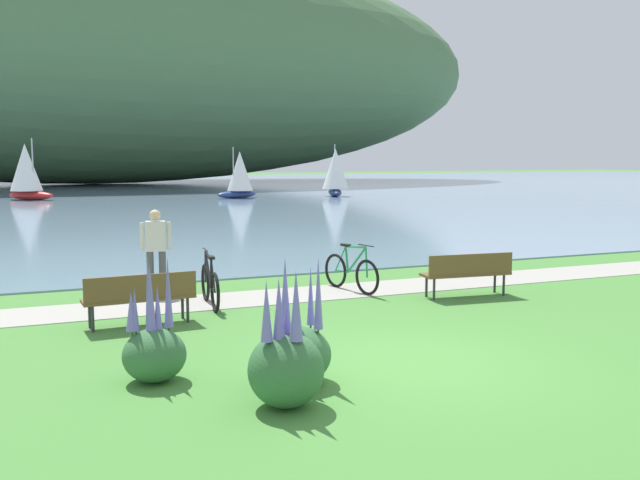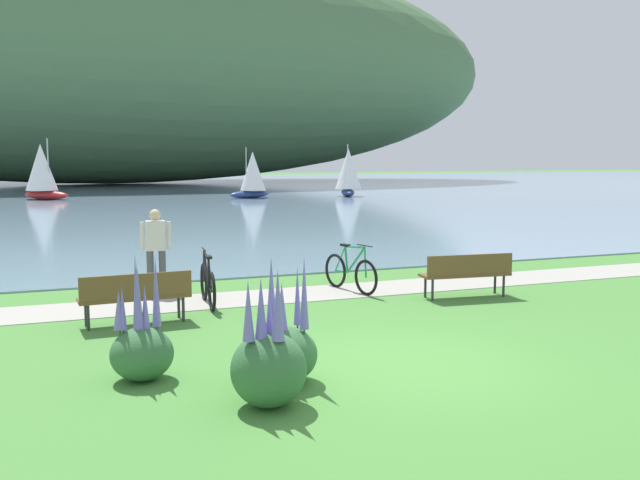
% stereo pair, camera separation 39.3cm
% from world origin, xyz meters
% --- Properties ---
extents(ground_plane, '(200.00, 200.00, 0.00)m').
position_xyz_m(ground_plane, '(0.00, 0.00, 0.00)').
color(ground_plane, '#478438').
extents(bay_water, '(180.00, 80.00, 0.04)m').
position_xyz_m(bay_water, '(0.00, 47.10, 0.02)').
color(bay_water, '#7A99B2').
rests_on(bay_water, ground).
extents(distant_hillside, '(80.66, 28.00, 23.40)m').
position_xyz_m(distant_hillside, '(0.93, 63.31, 11.74)').
color(distant_hillside, '#4C7047').
rests_on(distant_hillside, bay_water).
extents(shoreline_path, '(60.00, 1.50, 0.01)m').
position_xyz_m(shoreline_path, '(0.00, 4.92, 0.01)').
color(shoreline_path, '#A39E93').
rests_on(shoreline_path, ground).
extents(park_bench_near_camera, '(1.84, 0.64, 0.88)m').
position_xyz_m(park_bench_near_camera, '(3.21, 3.46, 0.52)').
color(park_bench_near_camera, brown).
rests_on(park_bench_near_camera, ground).
extents(park_bench_further_along, '(1.83, 0.59, 0.88)m').
position_xyz_m(park_bench_further_along, '(-3.11, 3.47, 0.52)').
color(park_bench_further_along, brown).
rests_on(park_bench_further_along, ground).
extents(bicycle_leaning_near_bench, '(0.47, 1.74, 1.01)m').
position_xyz_m(bicycle_leaning_near_bench, '(1.33, 4.88, 0.40)').
color(bicycle_leaning_near_bench, black).
rests_on(bicycle_leaning_near_bench, ground).
extents(bicycle_beside_path, '(0.18, 1.77, 1.01)m').
position_xyz_m(bicycle_beside_path, '(-1.69, 4.55, 0.40)').
color(bicycle_beside_path, black).
rests_on(bicycle_beside_path, ground).
extents(person_at_shoreline, '(0.60, 0.29, 1.71)m').
position_xyz_m(person_at_shoreline, '(-2.42, 6.07, 0.98)').
color(person_at_shoreline, '#4C4C51').
rests_on(person_at_shoreline, ground).
extents(echium_bush_closest_to_camera, '(0.84, 0.84, 1.57)m').
position_xyz_m(echium_bush_closest_to_camera, '(-1.74, -0.21, 0.42)').
color(echium_bush_closest_to_camera, '#386B3D').
rests_on(echium_bush_closest_to_camera, ground).
extents(echium_bush_beside_closest, '(0.85, 0.85, 1.58)m').
position_xyz_m(echium_bush_beside_closest, '(-2.16, -0.96, 0.47)').
color(echium_bush_beside_closest, '#386B3D').
rests_on(echium_bush_beside_closest, ground).
extents(echium_bush_mid_cluster, '(0.78, 0.78, 1.60)m').
position_xyz_m(echium_bush_mid_cluster, '(-3.37, 0.51, 0.41)').
color(echium_bush_mid_cluster, '#386B3D').
rests_on(echium_bush_mid_cluster, ground).
extents(sailboat_nearest_to_shore, '(3.10, 2.93, 3.78)m').
position_xyz_m(sailboat_nearest_to_shore, '(-4.90, 39.04, 1.82)').
color(sailboat_nearest_to_shore, '#B22323').
rests_on(sailboat_nearest_to_shore, bay_water).
extents(sailboat_mid_bay, '(2.20, 3.08, 3.49)m').
position_xyz_m(sailboat_mid_bay, '(14.23, 35.25, 1.68)').
color(sailboat_mid_bay, navy).
rests_on(sailboat_mid_bay, bay_water).
extents(sailboat_far_off, '(2.89, 1.99, 3.27)m').
position_xyz_m(sailboat_far_off, '(7.74, 35.77, 1.58)').
color(sailboat_far_off, navy).
rests_on(sailboat_far_off, bay_water).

